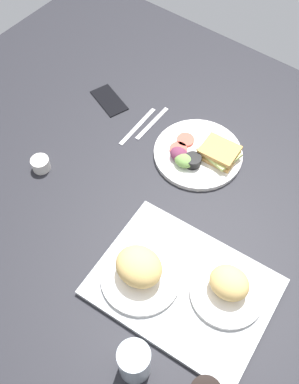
{
  "coord_description": "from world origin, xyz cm",
  "views": [
    {
      "loc": [
        -41.35,
        59.71,
        110.7
      ],
      "look_at": [
        2.0,
        3.0,
        4.0
      ],
      "focal_mm": 41.79,
      "sensor_mm": 36.0,
      "label": 1
    }
  ],
  "objects_px": {
    "espresso_cup": "(41,164)",
    "cell_phone": "(109,100)",
    "knife": "(138,126)",
    "plate_with_salad": "(200,154)",
    "bread_plate_far": "(140,270)",
    "serving_tray": "(183,287)",
    "bread_plate_near": "(228,287)",
    "drinking_glass": "(134,362)",
    "fork": "(152,123)"
  },
  "relations": [
    {
      "from": "espresso_cup",
      "to": "cell_phone",
      "type": "relative_size",
      "value": 0.39
    },
    {
      "from": "knife",
      "to": "plate_with_salad",
      "type": "bearing_deg",
      "value": 90.99
    },
    {
      "from": "bread_plate_far",
      "to": "serving_tray",
      "type": "bearing_deg",
      "value": -155.45
    },
    {
      "from": "bread_plate_near",
      "to": "drinking_glass",
      "type": "xyz_separation_m",
      "value": [
        0.07,
        0.29,
        0.01
      ]
    },
    {
      "from": "cell_phone",
      "to": "serving_tray",
      "type": "bearing_deg",
      "value": 165.6
    },
    {
      "from": "drinking_glass",
      "to": "bread_plate_far",
      "type": "bearing_deg",
      "value": -54.87
    },
    {
      "from": "knife",
      "to": "bread_plate_near",
      "type": "bearing_deg",
      "value": 56.79
    },
    {
      "from": "fork",
      "to": "cell_phone",
      "type": "xyz_separation_m",
      "value": [
        0.18,
        0.01,
        0.0
      ]
    },
    {
      "from": "drinking_glass",
      "to": "knife",
      "type": "bearing_deg",
      "value": -52.21
    },
    {
      "from": "serving_tray",
      "to": "knife",
      "type": "height_order",
      "value": "serving_tray"
    },
    {
      "from": "bread_plate_near",
      "to": "bread_plate_far",
      "type": "xyz_separation_m",
      "value": [
        0.2,
        0.1,
        0.01
      ]
    },
    {
      "from": "bread_plate_far",
      "to": "cell_phone",
      "type": "relative_size",
      "value": 1.46
    },
    {
      "from": "drinking_glass",
      "to": "cell_phone",
      "type": "distance_m",
      "value": 0.89
    },
    {
      "from": "bread_plate_far",
      "to": "drinking_glass",
      "type": "distance_m",
      "value": 0.22
    },
    {
      "from": "espresso_cup",
      "to": "knife",
      "type": "distance_m",
      "value": 0.34
    },
    {
      "from": "drinking_glass",
      "to": "cell_phone",
      "type": "xyz_separation_m",
      "value": [
        0.62,
        -0.64,
        -0.06
      ]
    },
    {
      "from": "plate_with_salad",
      "to": "cell_phone",
      "type": "distance_m",
      "value": 0.39
    },
    {
      "from": "fork",
      "to": "bread_plate_far",
      "type": "bearing_deg",
      "value": 32.73
    },
    {
      "from": "bread_plate_far",
      "to": "plate_with_salad",
      "type": "xyz_separation_m",
      "value": [
        0.1,
        -0.43,
        -0.04
      ]
    },
    {
      "from": "fork",
      "to": "knife",
      "type": "xyz_separation_m",
      "value": [
        0.03,
        0.04,
        0.0
      ]
    },
    {
      "from": "serving_tray",
      "to": "espresso_cup",
      "type": "xyz_separation_m",
      "value": [
        0.57,
        -0.06,
        0.01
      ]
    },
    {
      "from": "espresso_cup",
      "to": "fork",
      "type": "bearing_deg",
      "value": -114.25
    },
    {
      "from": "serving_tray",
      "to": "bread_plate_far",
      "type": "bearing_deg",
      "value": 24.55
    },
    {
      "from": "plate_with_salad",
      "to": "espresso_cup",
      "type": "xyz_separation_m",
      "value": [
        0.37,
        0.33,
        0.0
      ]
    },
    {
      "from": "serving_tray",
      "to": "bread_plate_far",
      "type": "height_order",
      "value": "bread_plate_far"
    },
    {
      "from": "knife",
      "to": "cell_phone",
      "type": "bearing_deg",
      "value": -105.37
    },
    {
      "from": "espresso_cup",
      "to": "cell_phone",
      "type": "xyz_separation_m",
      "value": [
        0.02,
        -0.35,
        -0.02
      ]
    },
    {
      "from": "serving_tray",
      "to": "cell_phone",
      "type": "xyz_separation_m",
      "value": [
        0.59,
        -0.4,
        -0.0
      ]
    },
    {
      "from": "serving_tray",
      "to": "knife",
      "type": "relative_size",
      "value": 2.37
    },
    {
      "from": "fork",
      "to": "knife",
      "type": "bearing_deg",
      "value": -38.0
    },
    {
      "from": "serving_tray",
      "to": "bread_plate_near",
      "type": "height_order",
      "value": "bread_plate_near"
    },
    {
      "from": "serving_tray",
      "to": "fork",
      "type": "bearing_deg",
      "value": -44.85
    },
    {
      "from": "drinking_glass",
      "to": "knife",
      "type": "distance_m",
      "value": 0.76
    },
    {
      "from": "serving_tray",
      "to": "knife",
      "type": "xyz_separation_m",
      "value": [
        0.44,
        -0.37,
        -0.01
      ]
    },
    {
      "from": "serving_tray",
      "to": "fork",
      "type": "relative_size",
      "value": 2.65
    },
    {
      "from": "bread_plate_near",
      "to": "drinking_glass",
      "type": "distance_m",
      "value": 0.29
    },
    {
      "from": "bread_plate_near",
      "to": "knife",
      "type": "height_order",
      "value": "bread_plate_near"
    },
    {
      "from": "drinking_glass",
      "to": "fork",
      "type": "height_order",
      "value": "drinking_glass"
    },
    {
      "from": "serving_tray",
      "to": "plate_with_salad",
      "type": "height_order",
      "value": "plate_with_salad"
    },
    {
      "from": "fork",
      "to": "cell_phone",
      "type": "height_order",
      "value": "cell_phone"
    },
    {
      "from": "serving_tray",
      "to": "cell_phone",
      "type": "height_order",
      "value": "serving_tray"
    },
    {
      "from": "cell_phone",
      "to": "bread_plate_near",
      "type": "bearing_deg",
      "value": 172.96
    },
    {
      "from": "fork",
      "to": "cell_phone",
      "type": "relative_size",
      "value": 1.18
    },
    {
      "from": "drinking_glass",
      "to": "espresso_cup",
      "type": "distance_m",
      "value": 0.66
    },
    {
      "from": "bread_plate_near",
      "to": "fork",
      "type": "distance_m",
      "value": 0.62
    },
    {
      "from": "serving_tray",
      "to": "knife",
      "type": "bearing_deg",
      "value": -39.92
    },
    {
      "from": "bread_plate_far",
      "to": "fork",
      "type": "bearing_deg",
      "value": -56.14
    },
    {
      "from": "bread_plate_near",
      "to": "espresso_cup",
      "type": "distance_m",
      "value": 0.67
    },
    {
      "from": "bread_plate_near",
      "to": "fork",
      "type": "height_order",
      "value": "bread_plate_near"
    },
    {
      "from": "knife",
      "to": "fork",
      "type": "bearing_deg",
      "value": 140.29
    }
  ]
}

